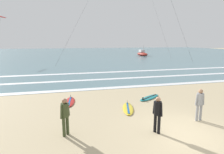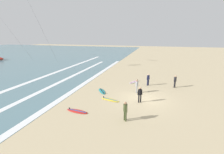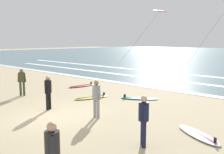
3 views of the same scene
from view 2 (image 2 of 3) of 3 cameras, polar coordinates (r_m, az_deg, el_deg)
The scene contains 13 objects.
ground_plane at distance 16.97m, azimuth 11.54°, elevation -7.86°, with size 160.00×160.00×0.00m, color tan.
wave_foam_shoreline at distance 18.28m, azimuth -16.32°, elevation -6.43°, with size 48.29×0.72×0.01m, color white.
wave_foam_mid_break at distance 20.32m, azimuth -25.31°, elevation -5.12°, with size 44.83×0.66×0.01m, color white.
wave_foam_outer_break at distance 24.57m, azimuth -29.66°, elevation -2.30°, with size 57.32×0.79×0.01m, color white.
surfer_left_far at distance 15.73m, azimuth 10.18°, elevation -5.91°, with size 0.32×0.50×1.60m.
surfer_mid_group at distance 21.39m, azimuth 22.05°, elevation -1.12°, with size 0.48×0.35×1.60m.
surfer_foreground_main at distance 21.20m, azimuth 13.08°, elevation -0.53°, with size 0.44×0.40×1.60m.
surfer_left_near at distance 18.22m, azimuth 9.06°, elevation -2.90°, with size 0.51×0.32×1.60m.
surfer_right_near at distance 12.39m, azimuth 4.87°, elevation -11.74°, with size 0.43×0.41×1.60m.
surfboard_left_pile at distance 22.47m, azimuth 8.03°, elevation -1.80°, with size 2.13×1.53×0.25m.
surfboard_near_water at distance 16.36m, azimuth -0.68°, elevation -8.26°, with size 1.15×2.18×0.25m.
surfboard_right_spare at distance 18.71m, azimuth -3.67°, elevation -5.20°, with size 2.08×1.66×0.25m.
surfboard_foreground_flat at distance 14.41m, azimuth -12.62°, elevation -12.08°, with size 0.84×2.16×0.25m.
Camera 2 is at (-15.62, -0.99, 6.56)m, focal length 25.03 mm.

